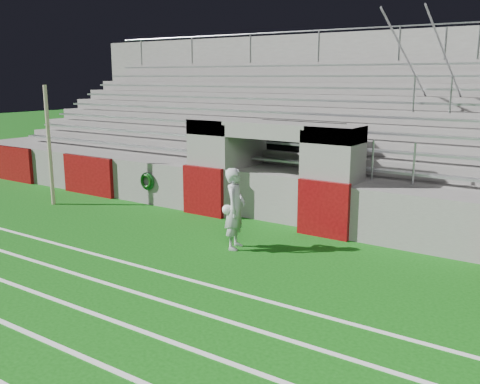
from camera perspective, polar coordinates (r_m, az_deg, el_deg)
The scene contains 5 objects.
ground at distance 11.50m, azimuth -5.93°, elevation -6.82°, with size 90.00×90.00×0.00m, color #0E500D.
field_post at distance 16.63m, azimuth -19.68°, elevation 4.65°, with size 0.11×0.11×3.51m, color tan.
stadium_structure at distance 17.85m, azimuth 10.73°, elevation 4.78°, with size 26.00×8.48×5.42m.
goalkeeper_with_ball at distance 11.71m, azimuth -0.53°, elevation -1.80°, with size 0.62×0.76×1.81m.
hose_coil at distance 15.96m, azimuth -9.90°, elevation 1.15°, with size 0.53×0.14×0.53m.
Camera 1 is at (7.07, -8.27, 3.74)m, focal length 40.00 mm.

